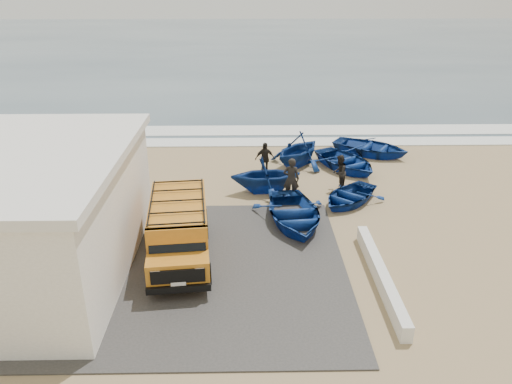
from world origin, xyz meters
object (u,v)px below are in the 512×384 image
object	(u,v)px
parapet	(381,276)
boat_far_left	(298,149)
van	(179,229)
boat_mid_right	(346,161)
fisherman_middle	(339,172)
boat_near_left	(294,214)
fisherman_front	(291,179)
building	(2,214)
boat_far_right	(371,147)
fisherman_back	(265,159)
boat_near_right	(349,196)
boat_mid_left	(266,175)

from	to	relation	value
parapet	boat_far_left	distance (m)	11.23
van	boat_mid_right	distance (m)	11.59
van	boat_mid_right	size ratio (longest dim) A/B	1.28
van	fisherman_middle	world-z (taller)	van
boat_near_left	fisherman_front	xyz separation A→B (m)	(0.07, 2.36, 0.55)
building	boat_far_left	size ratio (longest dim) A/B	2.70
boat_mid_right	boat_far_right	size ratio (longest dim) A/B	0.97
fisherman_back	boat_near_right	bearing A→B (deg)	-59.21
fisherman_front	boat_far_left	bearing A→B (deg)	-93.41
boat_mid_right	fisherman_front	size ratio (longest dim) A/B	2.06
boat_mid_right	fisherman_back	size ratio (longest dim) A/B	2.42
boat_near_left	boat_mid_right	xyz separation A→B (m)	(3.25, 6.16, -0.02)
boat_near_right	boat_mid_left	size ratio (longest dim) A/B	1.04
building	boat_mid_right	bearing A→B (deg)	35.61
boat_far_right	fisherman_front	bearing A→B (deg)	172.64
van	fisherman_back	xyz separation A→B (m)	(3.31, 8.06, -0.32)
boat_mid_left	building	bearing A→B (deg)	120.00
fisherman_middle	boat_mid_right	bearing A→B (deg)	-170.92
fisherman_middle	boat_near_right	bearing A→B (deg)	32.54
fisherman_back	fisherman_front	bearing A→B (deg)	-85.99
boat_far_right	fisherman_middle	xyz separation A→B (m)	(-2.63, -4.82, 0.40)
boat_far_right	fisherman_middle	bearing A→B (deg)	-176.25
boat_mid_right	fisherman_middle	xyz separation A→B (m)	(-0.80, -2.58, 0.41)
van	boat_mid_left	world-z (taller)	van
building	fisherman_middle	size ratio (longest dim) A/B	5.58
parapet	boat_near_left	size ratio (longest dim) A/B	1.38
parapet	van	size ratio (longest dim) A/B	1.14
fisherman_front	boat_far_right	bearing A→B (deg)	-123.77
van	boat_far_right	world-z (taller)	van
boat_far_left	boat_far_right	xyz separation A→B (m)	(4.28, 1.63, -0.48)
boat_near_left	van	bearing A→B (deg)	-155.59
boat_near_left	boat_mid_right	bearing A→B (deg)	55.75
building	boat_near_right	xyz separation A→B (m)	(12.62, 5.28, -1.81)
boat_far_left	fisherman_back	world-z (taller)	boat_far_left
building	fisherman_middle	xyz separation A→B (m)	(12.44, 6.90, -1.32)
van	boat_mid_left	bearing A→B (deg)	54.71
building	boat_near_right	world-z (taller)	building
boat_mid_left	boat_mid_right	world-z (taller)	boat_mid_left
van	fisherman_back	distance (m)	8.72
boat_mid_right	fisherman_middle	bearing A→B (deg)	-135.77
van	boat_near_left	xyz separation A→B (m)	(4.32, 2.58, -0.72)
van	fisherman_back	size ratio (longest dim) A/B	3.10
building	fisherman_front	world-z (taller)	building
boat_far_right	boat_near_right	bearing A→B (deg)	-168.48
van	boat_near_right	xyz separation A→B (m)	(6.96, 4.54, -0.83)
boat_near_left	fisherman_back	distance (m)	5.59
building	fisherman_middle	world-z (taller)	building
van	boat_mid_right	world-z (taller)	van
boat_near_right	fisherman_back	bearing A→B (deg)	177.31
van	fisherman_front	world-z (taller)	van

